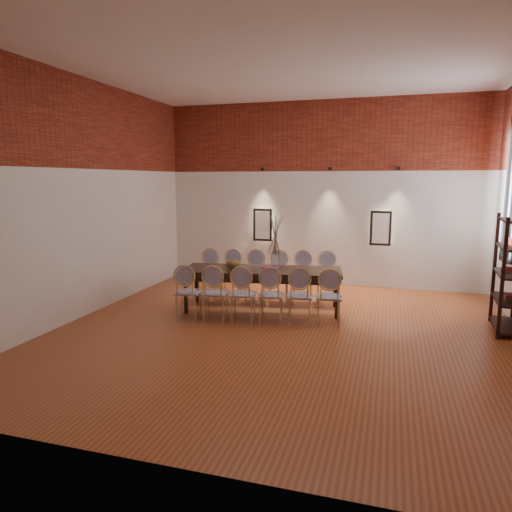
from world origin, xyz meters
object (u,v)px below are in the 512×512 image
(shelving_rack, at_px, (510,274))
(chair_near_e, at_px, (300,296))
(chair_far_f, at_px, (327,278))
(bowl, at_px, (233,264))
(chair_far_c, at_px, (255,276))
(chair_far_e, at_px, (303,277))
(book, at_px, (269,267))
(chair_near_d, at_px, (271,295))
(chair_far_b, at_px, (232,275))
(chair_far_d, at_px, (279,276))
(chair_far_a, at_px, (209,274))
(dining_table, at_px, (262,290))
(chair_near_c, at_px, (243,294))
(chair_near_b, at_px, (215,293))
(vase, at_px, (275,261))
(chair_near_a, at_px, (188,292))
(chair_near_f, at_px, (329,297))

(shelving_rack, bearing_deg, chair_near_e, -165.04)
(chair_far_f, xyz_separation_m, bowl, (-1.54, -1.03, 0.37))
(chair_far_c, xyz_separation_m, chair_far_f, (1.37, 0.22, 0.00))
(chair_far_e, height_order, book, chair_far_e)
(chair_near_d, xyz_separation_m, chair_far_b, (-1.14, 1.29, 0.00))
(chair_far_b, bearing_deg, book, 141.45)
(chair_far_d, bearing_deg, chair_far_a, -0.00)
(chair_far_b, distance_m, bowl, 0.88)
(dining_table, xyz_separation_m, shelving_rack, (3.94, -0.03, 0.53))
(chair_near_c, bearing_deg, chair_far_c, 90.00)
(dining_table, relative_size, chair_near_b, 2.96)
(chair_near_e, bearing_deg, book, 125.71)
(chair_far_a, height_order, chair_far_f, same)
(vase, xyz_separation_m, shelving_rack, (3.71, -0.06, 0.00))
(chair_near_a, xyz_separation_m, chair_far_c, (0.69, 1.58, 0.00))
(dining_table, distance_m, bowl, 0.70)
(chair_far_e, bearing_deg, chair_near_c, 57.49)
(dining_table, bearing_deg, book, 36.65)
(chair_near_e, distance_m, chair_far_a, 2.35)
(chair_near_c, distance_m, chair_far_b, 1.53)
(chair_near_c, bearing_deg, vase, 57.80)
(chair_near_c, distance_m, chair_far_c, 1.45)
(chair_far_b, height_order, chair_far_e, same)
(chair_near_b, xyz_separation_m, chair_far_a, (-0.68, 1.36, 0.00))
(chair_near_e, relative_size, vase, 3.13)
(book, bearing_deg, chair_far_f, 40.54)
(chair_far_a, xyz_separation_m, chair_far_f, (2.29, 0.36, 0.00))
(chair_near_b, xyz_separation_m, chair_far_d, (0.69, 1.58, 0.00))
(chair_near_a, height_order, chair_far_d, same)
(chair_near_a, bearing_deg, vase, 27.70)
(chair_far_c, relative_size, shelving_rack, 0.52)
(chair_far_b, bearing_deg, shelving_rack, 163.36)
(dining_table, xyz_separation_m, chair_near_f, (1.26, -0.54, 0.09))
(chair_near_d, relative_size, shelving_rack, 0.52)
(dining_table, xyz_separation_m, chair_near_b, (-0.57, -0.83, 0.09))
(chair_near_f, height_order, vase, vase)
(chair_near_c, distance_m, chair_far_a, 1.72)
(chair_near_c, relative_size, chair_far_a, 1.00)
(chair_far_f, bearing_deg, chair_far_c, -0.00)
(chair_near_a, xyz_separation_m, chair_near_d, (1.37, 0.22, 0.00))
(chair_near_d, relative_size, chair_far_b, 1.00)
(chair_near_b, bearing_deg, chair_near_c, 0.00)
(chair_near_a, relative_size, chair_far_b, 1.00)
(chair_near_e, relative_size, chair_far_f, 1.00)
(chair_near_e, bearing_deg, chair_near_c, 180.00)
(chair_near_b, bearing_deg, chair_near_d, 0.00)
(dining_table, height_order, chair_far_b, chair_far_b)
(chair_near_b, relative_size, chair_far_b, 1.00)
(chair_near_f, bearing_deg, chair_far_c, 133.71)
(dining_table, relative_size, chair_near_d, 2.96)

